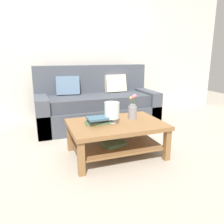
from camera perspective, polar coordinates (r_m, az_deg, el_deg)
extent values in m
plane|color=#ADA393|center=(3.23, -0.81, -8.23)|extent=(10.00, 10.00, 0.00)
cube|color=beige|center=(4.57, -8.01, 15.63)|extent=(6.40, 0.12, 2.70)
cube|color=#474C56|center=(4.01, -3.68, -1.00)|extent=(2.10, 0.90, 0.36)
cube|color=#40444E|center=(3.91, -3.62, 2.85)|extent=(1.86, 0.74, 0.20)
cube|color=#474C56|center=(4.23, -5.16, 7.13)|extent=(2.10, 0.20, 0.70)
cube|color=#474C56|center=(3.83, -17.47, -0.53)|extent=(0.20, 0.90, 0.60)
cube|color=#474C56|center=(4.33, 8.43, 1.69)|extent=(0.20, 0.90, 0.60)
cube|color=slate|center=(4.00, -11.22, 6.63)|extent=(0.42, 0.24, 0.34)
cube|color=beige|center=(4.23, 0.88, 7.32)|extent=(0.41, 0.21, 0.34)
cube|color=olive|center=(2.77, 1.07, -3.24)|extent=(1.16, 0.79, 0.05)
cube|color=olive|center=(2.40, -7.91, -11.76)|extent=(0.07, 0.07, 0.38)
cube|color=olive|center=(2.79, 13.89, -8.23)|extent=(0.07, 0.07, 0.38)
cube|color=olive|center=(3.02, -10.73, -6.26)|extent=(0.07, 0.07, 0.38)
cube|color=olive|center=(3.34, 7.36, -4.11)|extent=(0.07, 0.07, 0.38)
cube|color=olive|center=(2.86, 1.05, -8.30)|extent=(1.04, 0.67, 0.02)
cube|color=#51704C|center=(2.79, 0.47, -8.16)|extent=(0.32, 0.26, 0.04)
cube|color=#51704C|center=(2.72, -3.75, -2.71)|extent=(0.31, 0.19, 0.03)
cube|color=#2D333D|center=(2.71, -3.96, -2.10)|extent=(0.21, 0.16, 0.03)
cube|color=#3D6075|center=(2.69, -3.83, -1.63)|extent=(0.24, 0.20, 0.03)
cylinder|color=silver|center=(2.76, -0.01, -2.53)|extent=(0.13, 0.13, 0.02)
cylinder|color=silver|center=(2.76, -0.01, -1.96)|extent=(0.04, 0.04, 0.04)
cylinder|color=silver|center=(2.72, -0.01, 0.47)|extent=(0.19, 0.19, 0.20)
sphere|color=#2D333D|center=(2.73, -0.56, -0.51)|extent=(0.05, 0.05, 0.05)
sphere|color=#993833|center=(2.76, 0.43, -0.38)|extent=(0.04, 0.04, 0.04)
cylinder|color=gray|center=(2.92, 5.24, -0.16)|extent=(0.11, 0.11, 0.16)
cylinder|color=gray|center=(2.90, 5.28, 1.69)|extent=(0.08, 0.08, 0.03)
cylinder|color=#426638|center=(2.89, 5.82, 2.90)|extent=(0.01, 0.01, 0.09)
sphere|color=#C66B7A|center=(2.88, 5.85, 4.11)|extent=(0.05, 0.05, 0.05)
cylinder|color=#426638|center=(2.91, 4.87, 2.73)|extent=(0.01, 0.01, 0.07)
sphere|color=gold|center=(2.90, 4.89, 3.60)|extent=(0.04, 0.04, 0.04)
cylinder|color=#426638|center=(2.86, 5.38, 2.70)|extent=(0.01, 0.01, 0.09)
sphere|color=#C66B7A|center=(2.85, 5.41, 3.81)|extent=(0.04, 0.04, 0.04)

